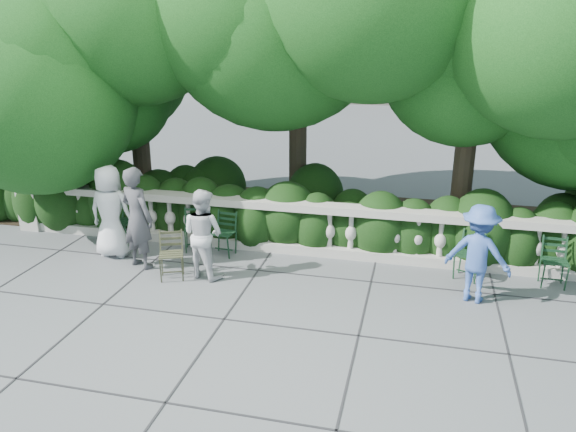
% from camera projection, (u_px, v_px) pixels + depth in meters
% --- Properties ---
extents(ground, '(90.00, 90.00, 0.00)m').
position_uv_depth(ground, '(274.00, 293.00, 9.14)').
color(ground, '#4C4F53').
rests_on(ground, ground).
extents(balustrade, '(12.00, 0.44, 1.00)m').
position_uv_depth(balustrade, '(298.00, 228.00, 10.64)').
color(balustrade, '#9E998E').
rests_on(balustrade, ground).
extents(shrub_hedge, '(15.00, 2.60, 1.70)m').
position_uv_depth(shrub_hedge, '(310.00, 231.00, 11.90)').
color(shrub_hedge, black).
rests_on(shrub_hedge, ground).
extents(tree_canopy, '(15.04, 6.52, 6.78)m').
position_uv_depth(tree_canopy, '(350.00, 35.00, 10.64)').
color(tree_canopy, '#3F3023').
rests_on(tree_canopy, ground).
extents(chair_a, '(0.54, 0.57, 0.84)m').
position_uv_depth(chair_a, '(122.00, 245.00, 11.15)').
color(chair_a, black).
rests_on(chair_a, ground).
extents(chair_b, '(0.49, 0.52, 0.84)m').
position_uv_depth(chair_b, '(221.00, 258.00, 10.53)').
color(chair_b, black).
rests_on(chair_b, ground).
extents(chair_c, '(0.57, 0.60, 0.84)m').
position_uv_depth(chair_c, '(196.00, 253.00, 10.77)').
color(chair_c, black).
rests_on(chair_c, ground).
extents(chair_e, '(0.58, 0.61, 0.84)m').
position_uv_depth(chair_e, '(463.00, 281.00, 9.57)').
color(chair_e, black).
rests_on(chair_e, ground).
extents(chair_f, '(0.45, 0.49, 0.84)m').
position_uv_depth(chair_f, '(552.00, 289.00, 9.27)').
color(chair_f, black).
rests_on(chair_f, ground).
extents(chair_weathered, '(0.59, 0.61, 0.84)m').
position_uv_depth(chair_weathered, '(173.00, 282.00, 9.55)').
color(chair_weathered, black).
rests_on(chair_weathered, ground).
extents(person_businessman, '(0.86, 0.57, 1.74)m').
position_uv_depth(person_businessman, '(111.00, 212.00, 10.38)').
color(person_businessman, silver).
rests_on(person_businessman, ground).
extents(person_woman_grey, '(0.79, 0.65, 1.85)m').
position_uv_depth(person_woman_grey, '(137.00, 218.00, 9.87)').
color(person_woman_grey, '#3F3E43').
rests_on(person_woman_grey, ground).
extents(person_casual_man, '(0.91, 0.80, 1.56)m').
position_uv_depth(person_casual_man, '(203.00, 233.00, 9.55)').
color(person_casual_man, silver).
rests_on(person_casual_man, ground).
extents(person_older_blue, '(1.15, 0.86, 1.58)m').
position_uv_depth(person_older_blue, '(478.00, 254.00, 8.68)').
color(person_older_blue, '#3554A0').
rests_on(person_older_blue, ground).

